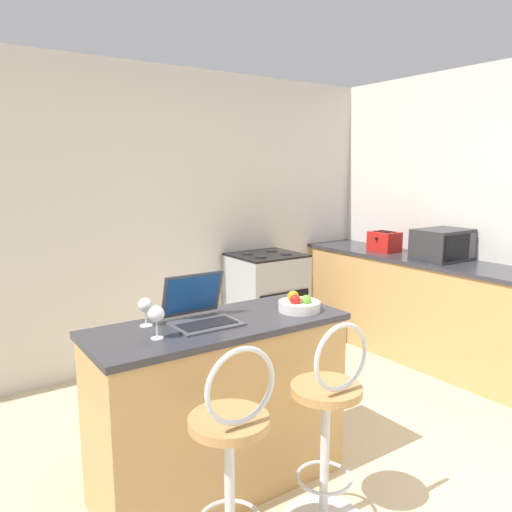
{
  "coord_description": "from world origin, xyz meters",
  "views": [
    {
      "loc": [
        -1.81,
        -1.38,
        1.72
      ],
      "look_at": [
        0.41,
        1.87,
        1.04
      ],
      "focal_mm": 35.0,
      "sensor_mm": 36.0,
      "label": 1
    }
  ],
  "objects_px": {
    "stove_range": "(267,302)",
    "bar_stool_near": "(232,468)",
    "laptop": "(200,310)",
    "wine_glass_short": "(145,306)",
    "microwave": "(442,245)",
    "toaster": "(384,242)",
    "bar_stool_far": "(328,430)",
    "fruit_bowl": "(299,305)",
    "wine_glass_tall": "(156,315)"
  },
  "relations": [
    {
      "from": "stove_range",
      "to": "bar_stool_near",
      "type": "bearing_deg",
      "value": -128.6
    },
    {
      "from": "wine_glass_tall",
      "to": "fruit_bowl",
      "type": "bearing_deg",
      "value": -0.71
    },
    {
      "from": "stove_range",
      "to": "wine_glass_short",
      "type": "relative_size",
      "value": 6.44
    },
    {
      "from": "bar_stool_far",
      "to": "bar_stool_near",
      "type": "bearing_deg",
      "value": 180.0
    },
    {
      "from": "laptop",
      "to": "wine_glass_tall",
      "type": "xyz_separation_m",
      "value": [
        -0.29,
        -0.12,
        0.05
      ]
    },
    {
      "from": "laptop",
      "to": "wine_glass_short",
      "type": "relative_size",
      "value": 2.31
    },
    {
      "from": "fruit_bowl",
      "to": "laptop",
      "type": "bearing_deg",
      "value": 166.83
    },
    {
      "from": "bar_stool_near",
      "to": "microwave",
      "type": "relative_size",
      "value": 2.2
    },
    {
      "from": "bar_stool_near",
      "to": "wine_glass_short",
      "type": "relative_size",
      "value": 7.15
    },
    {
      "from": "stove_range",
      "to": "fruit_bowl",
      "type": "relative_size",
      "value": 4.04
    },
    {
      "from": "microwave",
      "to": "toaster",
      "type": "relative_size",
      "value": 1.78
    },
    {
      "from": "toaster",
      "to": "fruit_bowl",
      "type": "bearing_deg",
      "value": -150.19
    },
    {
      "from": "microwave",
      "to": "fruit_bowl",
      "type": "bearing_deg",
      "value": -165.37
    },
    {
      "from": "bar_stool_far",
      "to": "toaster",
      "type": "bearing_deg",
      "value": 36.42
    },
    {
      "from": "bar_stool_near",
      "to": "microwave",
      "type": "bearing_deg",
      "value": 20.0
    },
    {
      "from": "bar_stool_near",
      "to": "fruit_bowl",
      "type": "relative_size",
      "value": 4.48
    },
    {
      "from": "microwave",
      "to": "toaster",
      "type": "bearing_deg",
      "value": 94.6
    },
    {
      "from": "bar_stool_near",
      "to": "wine_glass_tall",
      "type": "xyz_separation_m",
      "value": [
        -0.1,
        0.49,
        0.56
      ]
    },
    {
      "from": "toaster",
      "to": "wine_glass_tall",
      "type": "xyz_separation_m",
      "value": [
        -2.85,
        -1.14,
        0.02
      ]
    },
    {
      "from": "bar_stool_far",
      "to": "fruit_bowl",
      "type": "xyz_separation_m",
      "value": [
        0.21,
        0.48,
        0.48
      ]
    },
    {
      "from": "microwave",
      "to": "wine_glass_short",
      "type": "xyz_separation_m",
      "value": [
        -2.87,
        -0.31,
        -0.03
      ]
    },
    {
      "from": "laptop",
      "to": "wine_glass_tall",
      "type": "height_order",
      "value": "laptop"
    },
    {
      "from": "microwave",
      "to": "stove_range",
      "type": "bearing_deg",
      "value": 133.95
    },
    {
      "from": "bar_stool_near",
      "to": "stove_range",
      "type": "distance_m",
      "value": 2.74
    },
    {
      "from": "toaster",
      "to": "wine_glass_tall",
      "type": "distance_m",
      "value": 3.07
    },
    {
      "from": "wine_glass_short",
      "to": "toaster",
      "type": "bearing_deg",
      "value": 18.17
    },
    {
      "from": "bar_stool_far",
      "to": "toaster",
      "type": "relative_size",
      "value": 3.9
    },
    {
      "from": "bar_stool_far",
      "to": "fruit_bowl",
      "type": "height_order",
      "value": "bar_stool_far"
    },
    {
      "from": "microwave",
      "to": "wine_glass_tall",
      "type": "height_order",
      "value": "microwave"
    },
    {
      "from": "wine_glass_short",
      "to": "stove_range",
      "type": "bearing_deg",
      "value": 38.91
    },
    {
      "from": "laptop",
      "to": "wine_glass_tall",
      "type": "distance_m",
      "value": 0.32
    },
    {
      "from": "bar_stool_near",
      "to": "wine_glass_short",
      "type": "bearing_deg",
      "value": 95.8
    },
    {
      "from": "fruit_bowl",
      "to": "microwave",
      "type": "bearing_deg",
      "value": 14.63
    },
    {
      "from": "toaster",
      "to": "fruit_bowl",
      "type": "height_order",
      "value": "toaster"
    },
    {
      "from": "bar_stool_far",
      "to": "laptop",
      "type": "height_order",
      "value": "laptop"
    },
    {
      "from": "laptop",
      "to": "toaster",
      "type": "relative_size",
      "value": 1.26
    },
    {
      "from": "bar_stool_near",
      "to": "wine_glass_short",
      "type": "height_order",
      "value": "wine_glass_short"
    },
    {
      "from": "stove_range",
      "to": "wine_glass_short",
      "type": "xyz_separation_m",
      "value": [
        -1.78,
        -1.44,
        0.57
      ]
    },
    {
      "from": "microwave",
      "to": "stove_range",
      "type": "xyz_separation_m",
      "value": [
        -1.08,
        1.12,
        -0.61
      ]
    },
    {
      "from": "stove_range",
      "to": "wine_glass_tall",
      "type": "distance_m",
      "value": 2.52
    },
    {
      "from": "microwave",
      "to": "fruit_bowl",
      "type": "xyz_separation_m",
      "value": [
        -2.05,
        -0.54,
        -0.1
      ]
    },
    {
      "from": "microwave",
      "to": "fruit_bowl",
      "type": "relative_size",
      "value": 2.04
    },
    {
      "from": "laptop",
      "to": "stove_range",
      "type": "height_order",
      "value": "laptop"
    },
    {
      "from": "wine_glass_short",
      "to": "microwave",
      "type": "bearing_deg",
      "value": 6.23
    },
    {
      "from": "microwave",
      "to": "bar_stool_near",
      "type": "bearing_deg",
      "value": -160.0
    },
    {
      "from": "bar_stool_near",
      "to": "laptop",
      "type": "xyz_separation_m",
      "value": [
        0.19,
        0.61,
        0.5
      ]
    },
    {
      "from": "wine_glass_short",
      "to": "bar_stool_near",
      "type": "bearing_deg",
      "value": -84.2
    },
    {
      "from": "bar_stool_far",
      "to": "toaster",
      "type": "height_order",
      "value": "toaster"
    },
    {
      "from": "laptop",
      "to": "fruit_bowl",
      "type": "relative_size",
      "value": 1.45
    },
    {
      "from": "bar_stool_far",
      "to": "wine_glass_tall",
      "type": "distance_m",
      "value": 0.98
    }
  ]
}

